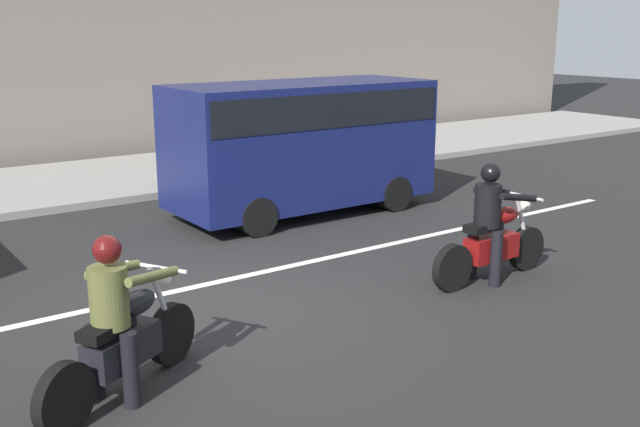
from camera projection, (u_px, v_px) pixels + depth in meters
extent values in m
plane|color=black|center=(219.00, 311.00, 8.69)|extent=(80.00, 80.00, 0.00)
cube|color=gray|center=(33.00, 187.00, 14.98)|extent=(40.00, 4.40, 0.14)
cube|color=silver|center=(153.00, 296.00, 9.14)|extent=(18.00, 0.14, 0.01)
cylinder|color=black|center=(526.00, 248.00, 10.09)|extent=(0.61, 0.13, 0.61)
cylinder|color=black|center=(452.00, 268.00, 9.27)|extent=(0.61, 0.13, 0.61)
cylinder|color=silver|center=(522.00, 223.00, 9.92)|extent=(0.38, 0.06, 0.82)
cube|color=maroon|center=(491.00, 247.00, 9.64)|extent=(0.79, 0.29, 0.32)
ellipsoid|color=maroon|center=(504.00, 215.00, 9.67)|extent=(0.48, 0.25, 0.22)
cube|color=black|center=(483.00, 227.00, 9.47)|extent=(0.52, 0.25, 0.10)
cylinder|color=silver|center=(521.00, 196.00, 9.79)|extent=(0.05, 0.70, 0.04)
sphere|color=silver|center=(524.00, 205.00, 9.87)|extent=(0.17, 0.17, 0.17)
cylinder|color=silver|center=(466.00, 257.00, 9.63)|extent=(0.70, 0.08, 0.07)
cylinder|color=black|center=(496.00, 259.00, 9.43)|extent=(0.15, 0.15, 0.72)
cylinder|color=black|center=(472.00, 252.00, 9.74)|extent=(0.15, 0.15, 0.72)
cylinder|color=black|center=(488.00, 206.00, 9.43)|extent=(0.34, 0.34, 0.55)
cylinder|color=black|center=(519.00, 197.00, 9.42)|extent=(0.67, 0.10, 0.21)
cylinder|color=black|center=(492.00, 191.00, 9.76)|extent=(0.67, 0.10, 0.21)
sphere|color=tan|center=(491.00, 175.00, 9.35)|extent=(0.20, 0.20, 0.20)
sphere|color=black|center=(491.00, 173.00, 9.34)|extent=(0.25, 0.25, 0.25)
cylinder|color=black|center=(172.00, 334.00, 7.27)|extent=(0.60, 0.41, 0.62)
cylinder|color=black|center=(65.00, 399.00, 6.00)|extent=(0.60, 0.41, 0.62)
cylinder|color=silver|center=(162.00, 302.00, 7.07)|extent=(0.35, 0.23, 0.80)
cube|color=black|center=(122.00, 349.00, 6.60)|extent=(0.83, 0.63, 0.32)
ellipsoid|color=black|center=(136.00, 303.00, 6.70)|extent=(0.54, 0.44, 0.22)
cube|color=black|center=(106.00, 329.00, 6.38)|extent=(0.57, 0.46, 0.10)
cylinder|color=silver|center=(156.00, 267.00, 6.93)|extent=(0.38, 0.63, 0.04)
sphere|color=silver|center=(162.00, 279.00, 7.03)|extent=(0.17, 0.17, 0.17)
cylinder|color=silver|center=(86.00, 371.00, 6.43)|extent=(0.64, 0.40, 0.07)
cylinder|color=black|center=(131.00, 370.00, 6.42)|extent=(0.20, 0.20, 0.69)
cylinder|color=black|center=(95.00, 362.00, 6.59)|extent=(0.20, 0.20, 0.69)
cylinder|color=brown|center=(109.00, 297.00, 6.36)|extent=(0.46, 0.46, 0.55)
cylinder|color=brown|center=(153.00, 276.00, 6.54)|extent=(0.63, 0.41, 0.18)
cylinder|color=brown|center=(114.00, 270.00, 6.72)|extent=(0.63, 0.41, 0.18)
sphere|color=tan|center=(107.00, 253.00, 6.28)|extent=(0.20, 0.20, 0.20)
sphere|color=#510F0F|center=(107.00, 250.00, 6.28)|extent=(0.25, 0.25, 0.25)
cube|color=#11194C|center=(301.00, 142.00, 12.95)|extent=(4.64, 1.90, 2.07)
cube|color=black|center=(301.00, 106.00, 12.79)|extent=(4.50, 1.93, 0.56)
cylinder|color=black|center=(365.00, 185.00, 13.99)|extent=(0.64, 1.96, 0.64)
cylinder|color=black|center=(231.00, 206.00, 12.37)|extent=(0.64, 1.96, 0.64)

